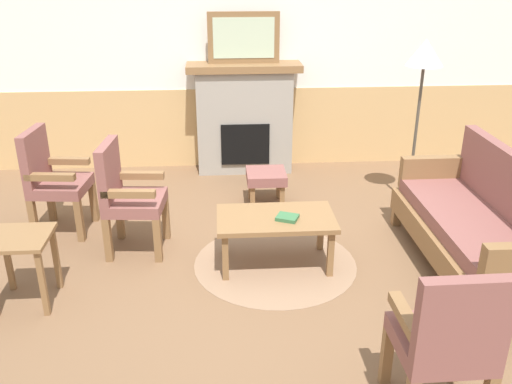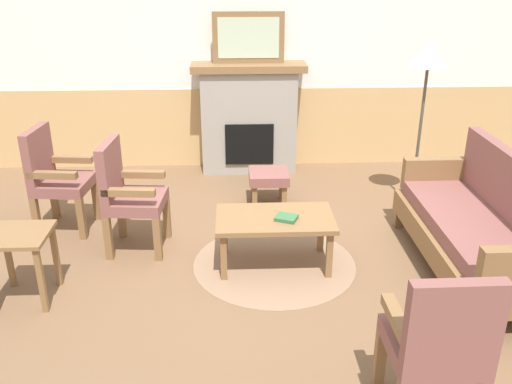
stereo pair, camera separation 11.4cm
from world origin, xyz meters
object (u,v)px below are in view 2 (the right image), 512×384
at_px(armchair_by_window_left, 127,192).
at_px(armchair_front_left, 439,341).
at_px(armchair_near_fireplace, 55,175).
at_px(footstool, 269,178).
at_px(framed_picture, 248,38).
at_px(floor_lamp_by_couch, 428,64).
at_px(coffee_table, 275,223).
at_px(book_on_table, 286,218).
at_px(side_table, 20,247).
at_px(fireplace, 249,117).
at_px(couch, 475,228).

distance_m(armchair_by_window_left, armchair_front_left, 2.87).
bearing_deg(armchair_near_fireplace, armchair_front_left, -42.75).
bearing_deg(footstool, framed_picture, 99.47).
bearing_deg(floor_lamp_by_couch, armchair_by_window_left, -163.56).
relative_size(coffee_table, armchair_by_window_left, 0.98).
xyz_separation_m(armchair_by_window_left, armchair_front_left, (1.98, -2.08, 0.00)).
height_order(book_on_table, side_table, side_table).
xyz_separation_m(fireplace, couch, (1.73, -2.44, -0.26)).
height_order(fireplace, book_on_table, fireplace).
height_order(couch, armchair_near_fireplace, same).
bearing_deg(coffee_table, framed_picture, 93.66).
bearing_deg(footstool, couch, -42.08).
relative_size(coffee_table, armchair_front_left, 0.98).
height_order(coffee_table, floor_lamp_by_couch, floor_lamp_by_couch).
bearing_deg(side_table, footstool, 40.72).
relative_size(fireplace, coffee_table, 1.35).
relative_size(framed_picture, armchair_by_window_left, 0.82).
height_order(coffee_table, armchair_by_window_left, armchair_by_window_left).
bearing_deg(book_on_table, armchair_front_left, -69.07).
bearing_deg(armchair_front_left, armchair_near_fireplace, 137.25).
relative_size(framed_picture, armchair_near_fireplace, 0.82).
height_order(fireplace, coffee_table, fireplace).
xyz_separation_m(fireplace, armchair_by_window_left, (-1.10, -1.92, -0.11)).
bearing_deg(fireplace, footstool, -80.53).
xyz_separation_m(fireplace, armchair_near_fireplace, (-1.83, -1.49, -0.11)).
relative_size(footstool, floor_lamp_by_couch, 0.24).
bearing_deg(fireplace, book_on_table, -84.30).
height_order(armchair_near_fireplace, floor_lamp_by_couch, floor_lamp_by_couch).
relative_size(side_table, floor_lamp_by_couch, 0.33).
xyz_separation_m(couch, floor_lamp_by_couch, (-0.07, 1.34, 1.05)).
bearing_deg(armchair_near_fireplace, footstool, 13.08).
xyz_separation_m(coffee_table, floor_lamp_by_couch, (1.52, 1.16, 1.06)).
xyz_separation_m(footstool, armchair_front_left, (0.70, -2.97, 0.25)).
bearing_deg(coffee_table, book_on_table, -33.69).
relative_size(framed_picture, side_table, 1.45).
distance_m(armchair_front_left, floor_lamp_by_couch, 3.14).
distance_m(book_on_table, footstool, 1.30).
bearing_deg(book_on_table, floor_lamp_by_couch, 40.29).
relative_size(armchair_front_left, side_table, 1.78).
bearing_deg(floor_lamp_by_couch, footstool, 177.28).
relative_size(fireplace, armchair_front_left, 1.33).
bearing_deg(fireplace, armchair_front_left, -77.66).
relative_size(coffee_table, book_on_table, 5.80).
xyz_separation_m(armchair_near_fireplace, armchair_front_left, (2.71, -2.50, 0.00)).
relative_size(fireplace, framed_picture, 1.62).
bearing_deg(couch, armchair_front_left, -118.94).
distance_m(footstool, side_table, 2.54).
bearing_deg(framed_picture, floor_lamp_by_couch, -33.37).
xyz_separation_m(armchair_near_fireplace, side_table, (0.08, -1.19, -0.10)).
height_order(fireplace, floor_lamp_by_couch, floor_lamp_by_couch).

